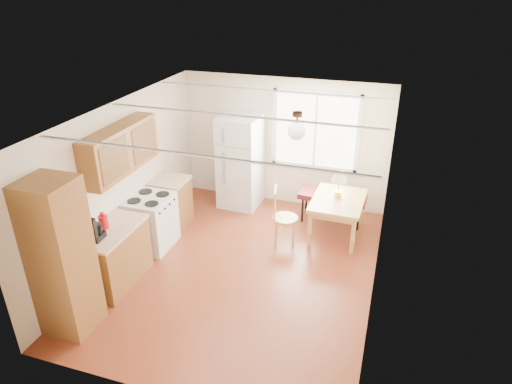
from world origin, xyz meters
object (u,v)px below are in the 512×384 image
at_px(bench, 332,197).
at_px(dining_table, 338,204).
at_px(chair, 280,212).
at_px(refrigerator, 240,162).

distance_m(bench, dining_table, 0.51).
height_order(bench, chair, chair).
bearing_deg(bench, dining_table, -69.41).
relative_size(refrigerator, chair, 1.84).
height_order(refrigerator, chair, refrigerator).
bearing_deg(bench, chair, -125.67).
xyz_separation_m(bench, dining_table, (0.16, -0.47, 0.11)).
xyz_separation_m(dining_table, chair, (-0.90, -0.48, -0.05)).
distance_m(bench, chair, 1.21).
xyz_separation_m(bench, chair, (-0.74, -0.96, 0.07)).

